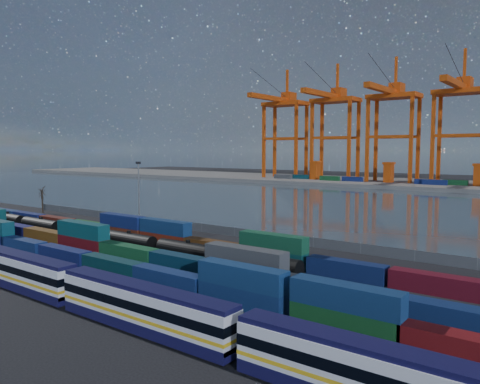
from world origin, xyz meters
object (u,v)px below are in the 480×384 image
Objects in this scene: tanker_string at (104,237)px; gantry_cranes at (425,105)px; bare_tree at (42,199)px; passenger_train at (143,309)px.

tanker_string is 204.63m from gantry_cranes.
tanker_string is 62.65m from bare_tree.
gantry_cranes is at bearing 98.55° from passenger_train.
gantry_cranes is (6.58, 200.26, 41.51)m from tanker_string.
passenger_train is at bearing -32.04° from tanker_string.
bare_tree reaches higher than passenger_train.
passenger_train is at bearing -25.07° from bare_tree.
passenger_train is at bearing -81.45° from gantry_cranes.
bare_tree is at bearing 160.25° from tanker_string.
gantry_cranes is (-33.93, 225.62, 40.97)m from passenger_train.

